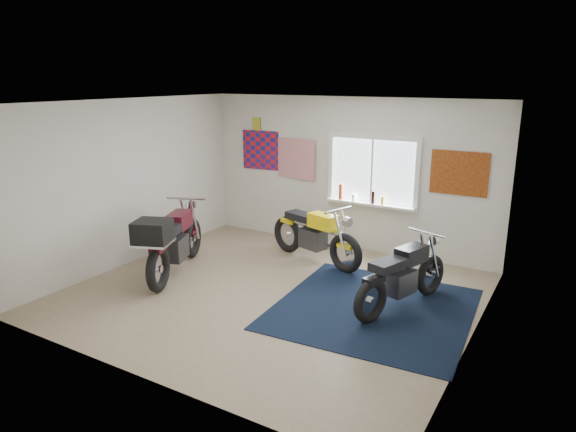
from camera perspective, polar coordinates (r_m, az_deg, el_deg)
The scene contains 10 objects.
ground at distance 7.50m, azimuth -1.76°, elevation -8.59°, with size 5.50×5.50×0.00m, color #9E896B.
room_shell at distance 7.00m, azimuth -1.87°, elevation 3.79°, with size 5.50×5.50×5.50m.
navy_rug at distance 7.12m, azimuth 9.46°, elevation -10.09°, with size 2.50×2.60×0.01m, color black.
window_assembly at distance 9.00m, azimuth 9.33°, elevation 4.42°, with size 1.66×0.17×1.26m.
oil_bottles at distance 9.10m, azimuth 7.62°, elevation 2.31°, with size 0.85×0.07×0.28m.
flag_display at distance 10.01m, azimuth -3.53°, elevation 10.18°, with size 1.60×0.10×1.17m.
triumph_poster at distance 8.58m, azimuth 18.49°, elevation 4.53°, with size 0.90×0.03×0.70m, color #A54C14.
yellow_triumph at distance 8.61m, azimuth 2.99°, elevation -2.22°, with size 1.97×0.80×1.02m.
black_chrome_bike at distance 7.07m, azimuth 12.57°, elevation -6.70°, with size 0.79×1.85×0.98m.
maroon_tourer at distance 8.10m, azimuth -12.82°, elevation -2.76°, with size 1.14×2.12×1.11m.
Camera 1 is at (3.68, -5.79, 3.03)m, focal length 32.00 mm.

